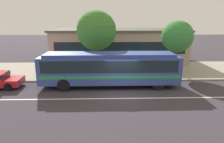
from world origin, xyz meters
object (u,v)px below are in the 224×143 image
at_px(bus_stop_sign, 154,62).
at_px(street_tree_mid_block, 177,37).
at_px(transit_bus, 110,67).
at_px(pedestrian_waiting_near_sign, 132,64).
at_px(street_tree_near_stop, 96,31).

distance_m(bus_stop_sign, street_tree_mid_block, 3.80).
xyz_separation_m(transit_bus, bus_stop_sign, (4.10, 1.99, 0.01)).
relative_size(transit_bus, street_tree_mid_block, 2.14).
xyz_separation_m(transit_bus, street_tree_mid_block, (6.72, 3.68, 2.18)).
xyz_separation_m(pedestrian_waiting_near_sign, street_tree_mid_block, (4.47, 0.19, 2.72)).
xyz_separation_m(pedestrian_waiting_near_sign, street_tree_near_stop, (-3.48, 0.72, 3.26)).
height_order(transit_bus, bus_stop_sign, transit_bus).
relative_size(bus_stop_sign, street_tree_mid_block, 0.45).
height_order(pedestrian_waiting_near_sign, street_tree_mid_block, street_tree_mid_block).
height_order(transit_bus, pedestrian_waiting_near_sign, transit_bus).
xyz_separation_m(transit_bus, street_tree_near_stop, (-1.23, 4.21, 2.72)).
relative_size(pedestrian_waiting_near_sign, street_tree_mid_block, 0.32).
distance_m(pedestrian_waiting_near_sign, street_tree_mid_block, 5.24).
xyz_separation_m(transit_bus, pedestrian_waiting_near_sign, (2.25, 3.49, -0.54)).
bearing_deg(street_tree_mid_block, transit_bus, -151.31).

